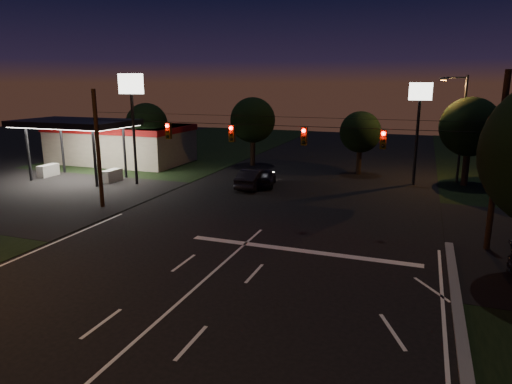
% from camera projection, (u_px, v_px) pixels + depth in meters
% --- Properties ---
extents(ground, '(140.00, 140.00, 0.00)m').
position_uv_depth(ground, '(108.00, 365.00, 13.86)').
color(ground, black).
rests_on(ground, ground).
extents(cross_street_left, '(20.00, 16.00, 0.02)m').
position_uv_depth(cross_street_left, '(26.00, 194.00, 35.15)').
color(cross_street_left, black).
rests_on(cross_street_left, ground).
extents(stop_bar, '(12.00, 0.50, 0.01)m').
position_uv_depth(stop_bar, '(300.00, 250.00, 23.35)').
color(stop_bar, silver).
rests_on(stop_bar, ground).
extents(utility_pole_right, '(0.30, 0.30, 9.00)m').
position_uv_depth(utility_pole_right, '(486.00, 249.00, 23.54)').
color(utility_pole_right, black).
rests_on(utility_pole_right, ground).
extents(utility_pole_left, '(0.28, 0.28, 8.00)m').
position_uv_depth(utility_pole_left, '(103.00, 207.00, 31.57)').
color(utility_pole_left, black).
rests_on(utility_pole_left, ground).
extents(signal_span, '(24.00, 0.40, 1.56)m').
position_uv_depth(signal_span, '(267.00, 134.00, 26.24)').
color(signal_span, black).
rests_on(signal_span, ground).
extents(gas_station, '(14.20, 16.10, 5.25)m').
position_uv_depth(gas_station, '(119.00, 141.00, 48.36)').
color(gas_station, gray).
rests_on(gas_station, ground).
extents(pole_sign_left_near, '(2.20, 0.30, 9.10)m').
position_uv_depth(pole_sign_left_near, '(132.00, 100.00, 37.00)').
color(pole_sign_left_near, black).
rests_on(pole_sign_left_near, ground).
extents(pole_sign_right, '(1.80, 0.30, 8.40)m').
position_uv_depth(pole_sign_right, '(419.00, 110.00, 37.13)').
color(pole_sign_right, black).
rests_on(pole_sign_right, ground).
extents(street_light_right_far, '(2.20, 0.35, 9.00)m').
position_uv_depth(street_light_right_far, '(459.00, 121.00, 38.10)').
color(street_light_right_far, black).
rests_on(street_light_right_far, ground).
extents(tree_far_a, '(4.20, 4.20, 6.42)m').
position_uv_depth(tree_far_a, '(148.00, 124.00, 46.38)').
color(tree_far_a, black).
rests_on(tree_far_a, ground).
extents(tree_far_b, '(4.60, 4.60, 6.98)m').
position_uv_depth(tree_far_b, '(253.00, 121.00, 46.62)').
color(tree_far_b, black).
rests_on(tree_far_b, ground).
extents(tree_far_c, '(3.80, 3.80, 5.86)m').
position_uv_depth(tree_far_c, '(361.00, 133.00, 42.17)').
color(tree_far_c, black).
rests_on(tree_far_c, ground).
extents(tree_far_d, '(4.80, 4.80, 7.30)m').
position_uv_depth(tree_far_d, '(470.00, 128.00, 37.15)').
color(tree_far_d, black).
rests_on(tree_far_d, ground).
extents(car_oncoming_a, '(2.66, 4.63, 1.48)m').
position_uv_depth(car_oncoming_a, '(264.00, 177.00, 38.03)').
color(car_oncoming_a, black).
rests_on(car_oncoming_a, ground).
extents(car_oncoming_b, '(1.72, 4.71, 1.54)m').
position_uv_depth(car_oncoming_b, '(253.00, 178.00, 37.23)').
color(car_oncoming_b, black).
rests_on(car_oncoming_b, ground).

